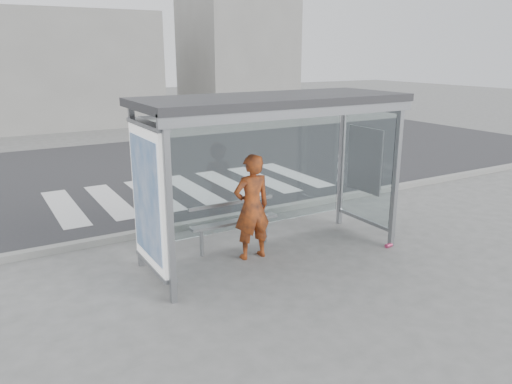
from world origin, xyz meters
TOP-DOWN VIEW (x-y plane):
  - ground at (0.00, 0.00)m, footprint 80.00×80.00m
  - road at (0.00, 7.00)m, footprint 30.00×10.00m
  - curb at (0.00, 1.95)m, footprint 30.00×0.18m
  - crosswalk at (0.50, 4.50)m, footprint 6.55×3.00m
  - bus_shelter at (-0.37, 0.06)m, footprint 4.25×1.65m
  - building_center at (0.00, 18.00)m, footprint 8.00×5.00m
  - building_right at (9.00, 18.00)m, footprint 5.00×5.00m
  - person at (-0.32, 0.10)m, footprint 0.64×0.44m
  - bench at (-0.39, 0.58)m, footprint 1.59×0.21m
  - soda_can at (1.93, -0.72)m, footprint 0.14×0.09m

SIDE VIEW (x-z plane):
  - ground at x=0.00m, z-range 0.00..0.00m
  - crosswalk at x=0.50m, z-range 0.00..0.00m
  - road at x=0.00m, z-range 0.00..0.01m
  - soda_can at x=1.93m, z-range 0.00..0.07m
  - curb at x=0.00m, z-range 0.00..0.12m
  - bench at x=-0.39m, z-range 0.08..0.90m
  - person at x=-0.32m, z-range 0.00..1.73m
  - bus_shelter at x=-0.37m, z-range 0.67..3.29m
  - building_center at x=0.00m, z-range 0.00..5.00m
  - building_right at x=9.00m, z-range 0.00..7.00m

